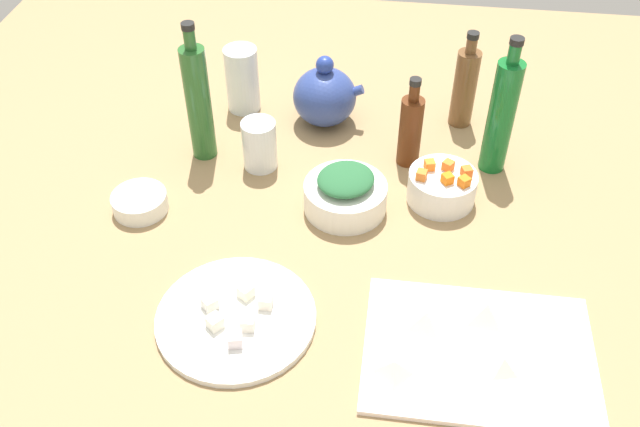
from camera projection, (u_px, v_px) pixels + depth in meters
tabletop at (320, 240)px, 127.08cm from camera, size 190.00×190.00×3.00cm
cutting_board at (479, 353)px, 106.17cm from camera, size 34.89×25.49×1.00cm
plate_tofu at (236, 318)px, 111.08cm from camera, size 25.61×25.61×1.20cm
bowl_greens at (345, 197)px, 129.39cm from camera, size 15.44×15.44×5.52cm
bowl_carrots at (442, 187)px, 131.06cm from camera, size 12.85×12.85×5.99cm
bowl_small_side at (140, 202)px, 129.76cm from camera, size 10.24×10.24×3.48cm
teapot at (325, 96)px, 147.73cm from camera, size 15.12×13.34×15.77cm
bottle_0 at (198, 101)px, 135.05cm from camera, size 4.94×4.94×29.15cm
bottle_1 at (410, 129)px, 136.30cm from camera, size 4.51×4.51×19.28cm
bottle_2 at (501, 115)px, 132.09cm from camera, size 5.15×5.15×28.52cm
bottle_3 at (465, 86)px, 145.67cm from camera, size 4.91×4.91×21.36cm
drinking_glass_0 at (259, 145)px, 137.25cm from camera, size 6.81×6.81×10.27cm
drinking_glass_1 at (242, 79)px, 151.03cm from camera, size 7.21×7.21×14.48cm
carrot_cube_0 at (430, 165)px, 129.71cm from camera, size 2.21×2.21×1.80cm
carrot_cube_1 at (448, 165)px, 129.61cm from camera, size 2.49×2.49×1.80cm
carrot_cube_2 at (422, 175)px, 127.57cm from camera, size 2.17×2.17×1.80cm
carrot_cube_3 at (447, 179)px, 126.79cm from camera, size 2.49×2.49×1.80cm
carrot_cube_4 at (464, 182)px, 126.19cm from camera, size 2.54×2.54×1.80cm
carrot_cube_5 at (467, 172)px, 128.27cm from camera, size 2.33×2.33×1.80cm
chopped_greens_mound at (346, 179)px, 126.54cm from camera, size 14.66×14.76×2.90cm
tofu_cube_0 at (248, 323)px, 108.18cm from camera, size 2.37×2.37×2.20cm
tofu_cube_1 at (246, 291)px, 112.95cm from camera, size 3.07×3.07×2.20cm
tofu_cube_2 at (210, 303)px, 111.16cm from camera, size 3.11×3.11×2.20cm
tofu_cube_3 at (215, 322)px, 108.31cm from camera, size 3.10×3.10×2.20cm
tofu_cube_4 at (266, 301)px, 111.42cm from camera, size 2.21×2.21×2.20cm
tofu_cube_5 at (235, 339)px, 105.85cm from camera, size 2.64×2.64×2.20cm
dumpling_0 at (426, 318)px, 109.05cm from camera, size 7.44×7.55×2.45cm
dumpling_1 at (503, 364)px, 102.76cm from camera, size 5.39×5.45×2.33cm
dumpling_2 at (487, 311)px, 109.82cm from camera, size 7.83×7.82×2.88cm
dumpling_3 at (394, 367)px, 102.16cm from camera, size 4.62×5.10×2.61cm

